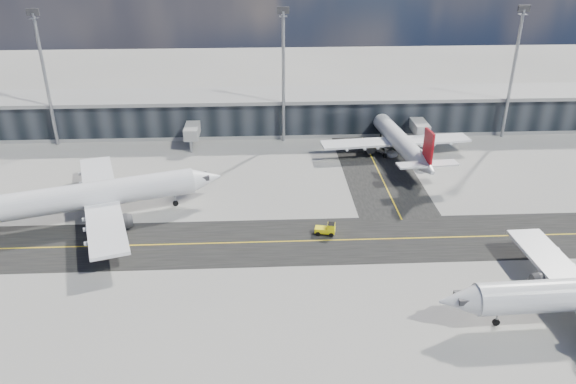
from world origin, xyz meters
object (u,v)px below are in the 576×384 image
airliner_af (89,196)px  service_van (388,151)px  airliner_redtail (398,140)px  baggage_tug (327,229)px

airliner_af → service_van: airliner_af is taller
airliner_af → airliner_redtail: (56.59, 24.65, -0.62)m
airliner_af → airliner_redtail: bearing=96.0°
airliner_af → baggage_tug: 38.99m
baggage_tug → service_van: size_ratio=0.63×
airliner_redtail → service_van: (-1.80, 1.22, -2.91)m
airliner_af → airliner_redtail: 61.73m
airliner_af → service_van: size_ratio=7.96×
airliner_redtail → airliner_af: bearing=-162.4°
airliner_af → service_van: 60.69m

